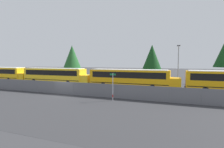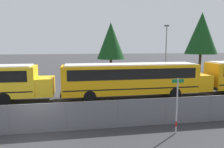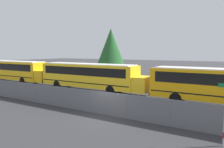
{
  "view_description": "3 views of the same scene",
  "coord_description": "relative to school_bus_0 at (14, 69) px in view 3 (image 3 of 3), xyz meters",
  "views": [
    {
      "loc": [
        14.44,
        -19.67,
        4.43
      ],
      "look_at": [
        4.66,
        6.23,
        2.46
      ],
      "focal_mm": 28.0,
      "sensor_mm": 36.0,
      "label": 1
    },
    {
      "loc": [
        2.06,
        -12.33,
        5.0
      ],
      "look_at": [
        5.61,
        7.93,
        2.16
      ],
      "focal_mm": 35.0,
      "sensor_mm": 36.0,
      "label": 2
    },
    {
      "loc": [
        8.33,
        -13.02,
        4.62
      ],
      "look_at": [
        -4.3,
        7.68,
        2.12
      ],
      "focal_mm": 35.0,
      "sensor_mm": 36.0,
      "label": 3
    }
  ],
  "objects": [
    {
      "name": "tree_1",
      "position": [
        6.33,
        17.71,
        3.71
      ],
      "size": [
        5.58,
        5.58,
        9.28
      ],
      "color": "#51381E",
      "rests_on": "ground_plane"
    },
    {
      "name": "fence",
      "position": [
        21.48,
        -7.28,
        -1.05
      ],
      "size": [
        70.13,
        0.07,
        1.71
      ],
      "color": "#9EA0A5",
      "rests_on": "ground_plane"
    },
    {
      "name": "school_bus_0",
      "position": [
        0.0,
        0.0,
        0.0
      ],
      "size": [
        14.1,
        2.53,
        3.21
      ],
      "color": "yellow",
      "rests_on": "ground_plane"
    },
    {
      "name": "ground_plane",
      "position": [
        21.48,
        -7.27,
        -1.93
      ],
      "size": [
        200.0,
        200.0,
        0.0
      ],
      "primitive_type": "plane",
      "color": "#38383A"
    },
    {
      "name": "school_bus_1",
      "position": [
        14.31,
        0.08,
        0.0
      ],
      "size": [
        14.1,
        2.53,
        3.21
      ],
      "color": "yellow",
      "rests_on": "ground_plane"
    },
    {
      "name": "road_strip",
      "position": [
        21.48,
        -13.27,
        -1.92
      ],
      "size": [
        104.06,
        12.0,
        0.01
      ],
      "color": "#333335",
      "rests_on": "ground_plane"
    }
  ]
}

